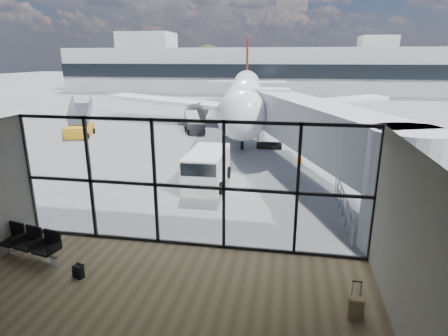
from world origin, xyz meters
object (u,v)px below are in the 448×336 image
(belt_loader, at_px, (195,126))
(suitcase, at_px, (355,308))
(backpack, at_px, (78,272))
(seating_row, at_px, (31,241))
(service_van, at_px, (207,168))
(mobile_stairs, at_px, (80,129))
(airliner, at_px, (245,94))

(belt_loader, bearing_deg, suitcase, -89.86)
(backpack, bearing_deg, seating_row, 177.36)
(backpack, bearing_deg, service_van, 97.53)
(suitcase, relative_size, mobile_stairs, 0.25)
(belt_loader, bearing_deg, seating_row, -113.42)
(service_van, xyz_separation_m, belt_loader, (-4.13, 13.67, -0.35))
(airliner, height_order, mobile_stairs, airliner)
(seating_row, bearing_deg, backpack, -10.31)
(backpack, distance_m, belt_loader, 22.80)
(airliner, xyz_separation_m, mobile_stairs, (-12.64, -10.72, -2.06))
(seating_row, bearing_deg, suitcase, 4.51)
(backpack, xyz_separation_m, suitcase, (7.90, -0.45, 0.09))
(seating_row, height_order, backpack, seating_row)
(service_van, bearing_deg, backpack, -103.04)
(suitcase, height_order, service_van, service_van)
(suitcase, bearing_deg, airliner, 102.73)
(seating_row, height_order, service_van, service_van)
(suitcase, height_order, airliner, airliner)
(seating_row, bearing_deg, mobile_stairs, 128.19)
(backpack, relative_size, suitcase, 0.44)
(airliner, bearing_deg, service_van, -94.48)
(backpack, bearing_deg, airliner, 107.13)
(mobile_stairs, bearing_deg, backpack, -76.46)
(seating_row, height_order, suitcase, seating_row)
(airliner, relative_size, belt_loader, 8.84)
(suitcase, bearing_deg, service_van, 122.83)
(suitcase, xyz_separation_m, airliner, (-6.50, 30.58, 2.37))
(backpack, xyz_separation_m, mobile_stairs, (-11.24, 19.41, 0.40))
(backpack, height_order, airliner, airliner)
(seating_row, xyz_separation_m, airliner, (3.58, 29.23, 2.10))
(backpack, relative_size, service_van, 0.11)
(backpack, distance_m, airliner, 30.27)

